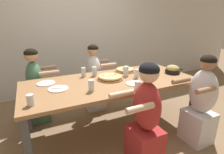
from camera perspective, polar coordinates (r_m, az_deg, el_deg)
ground_plane at (r=2.74m, az=0.00°, el=-16.31°), size 18.00×18.00×0.00m
restaurant_back_panel at (r=3.92m, az=-11.86°, el=18.44°), size 10.00×0.06×3.20m
dining_table at (r=2.42m, az=0.00°, el=-2.67°), size 2.34×1.03×0.76m
pizza_board_main at (r=2.44m, az=-0.72°, el=-0.07°), size 0.37×0.37×0.05m
pizza_board_second at (r=2.83m, az=4.21°, el=2.36°), size 0.32×0.32×0.05m
skillet_bowl at (r=2.87m, az=19.16°, el=2.30°), size 0.32×0.22×0.13m
empty_plate_a at (r=2.19m, az=-17.14°, el=-3.71°), size 0.24×0.24×0.02m
empty_plate_b at (r=2.43m, az=-20.74°, el=-1.93°), size 0.23×0.23×0.02m
empty_plate_c at (r=2.28m, az=7.22°, el=-2.13°), size 0.21×0.21×0.02m
drinking_glass_a at (r=2.91m, az=13.66°, el=2.82°), size 0.08×0.08×0.12m
drinking_glass_b at (r=2.59m, az=-5.81°, el=1.66°), size 0.07×0.07×0.14m
drinking_glass_c at (r=2.57m, az=-9.29°, el=1.42°), size 0.06×0.06×0.14m
drinking_glass_d at (r=2.03m, az=-6.77°, el=-3.00°), size 0.07×0.07×0.14m
drinking_glass_e at (r=2.58m, az=4.57°, el=1.77°), size 0.08×0.08×0.15m
drinking_glass_f at (r=2.52m, az=7.99°, el=0.95°), size 0.06×0.06×0.13m
drinking_glass_g at (r=2.09m, az=8.41°, el=-2.92°), size 0.08×0.08×0.11m
drinking_glass_h at (r=1.86m, az=-25.09°, el=-7.00°), size 0.07×0.07×0.11m
diner_near_right at (r=2.50m, az=26.95°, el=-8.09°), size 0.51×0.40×1.17m
diner_far_left at (r=2.95m, az=-23.50°, el=-3.62°), size 0.51×0.40×1.16m
diner_far_center at (r=3.11m, az=-5.87°, el=-1.16°), size 0.51×0.40×1.17m
diner_near_center at (r=1.94m, az=10.89°, el=-13.64°), size 0.51×0.40×1.16m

